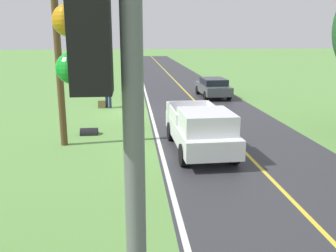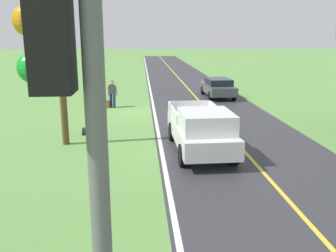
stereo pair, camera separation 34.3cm
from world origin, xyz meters
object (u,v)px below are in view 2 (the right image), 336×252
(hitchhiker_walking, at_px, (112,92))
(pickup_truck_passing, at_px, (201,129))
(sedan_near_oncoming, at_px, (218,87))
(utility_pole_roadside, at_px, (59,44))
(traffic_light_mast, at_px, (78,165))
(suitcase_carried, at_px, (106,104))

(hitchhiker_walking, height_order, pickup_truck_passing, pickup_truck_passing)
(sedan_near_oncoming, distance_m, utility_pole_roadside, 14.87)
(traffic_light_mast, bearing_deg, utility_pole_roadside, -77.75)
(traffic_light_mast, height_order, utility_pole_roadside, utility_pole_roadside)
(sedan_near_oncoming, bearing_deg, utility_pole_roadside, 52.10)
(suitcase_carried, bearing_deg, utility_pole_roadside, -7.91)
(pickup_truck_passing, distance_m, utility_pole_roadside, 6.57)
(pickup_truck_passing, xyz_separation_m, utility_pole_roadside, (5.52, -1.57, 3.19))
(utility_pole_roadside, bearing_deg, pickup_truck_passing, 164.09)
(traffic_light_mast, height_order, sedan_near_oncoming, traffic_light_mast)
(hitchhiker_walking, bearing_deg, pickup_truck_passing, 113.26)
(traffic_light_mast, bearing_deg, hitchhiker_walking, -86.29)
(suitcase_carried, distance_m, traffic_light_mast, 20.83)
(hitchhiker_walking, relative_size, utility_pole_roadside, 0.21)
(hitchhiker_walking, xyz_separation_m, pickup_truck_passing, (-4.13, 9.60, -0.01))
(pickup_truck_passing, xyz_separation_m, traffic_light_mast, (2.79, 10.97, 2.59))
(traffic_light_mast, distance_m, utility_pole_roadside, 12.85)
(pickup_truck_passing, bearing_deg, utility_pole_roadside, -15.91)
(sedan_near_oncoming, bearing_deg, pickup_truck_passing, 75.44)
(hitchhiker_walking, distance_m, traffic_light_mast, 20.78)
(sedan_near_oncoming, relative_size, utility_pole_roadside, 0.53)
(pickup_truck_passing, height_order, utility_pole_roadside, utility_pole_roadside)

